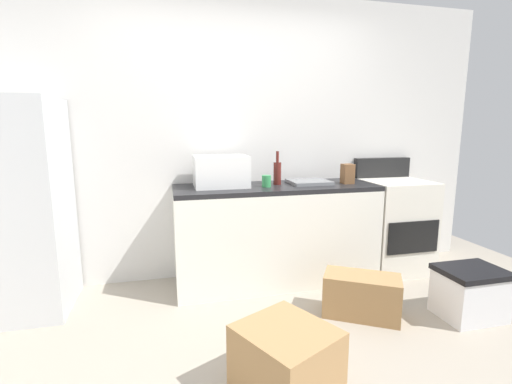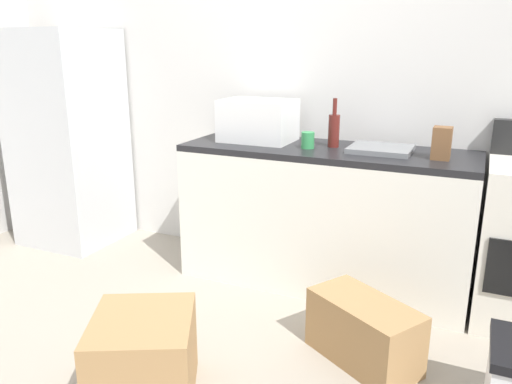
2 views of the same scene
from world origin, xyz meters
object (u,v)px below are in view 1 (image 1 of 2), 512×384
at_px(knife_block, 347,174).
at_px(cardboard_box_medium, 286,363).
at_px(stove_oven, 393,224).
at_px(microwave, 221,171).
at_px(refrigerator, 16,208).
at_px(coffee_mug, 266,181).
at_px(cardboard_box_large, 361,296).
at_px(wine_bottle, 277,172).
at_px(storage_bin, 470,293).

relative_size(knife_block, cardboard_box_medium, 0.38).
height_order(stove_oven, cardboard_box_medium, stove_oven).
bearing_deg(microwave, stove_oven, -1.45).
xyz_separation_m(refrigerator, coffee_mug, (1.95, -0.01, 0.14)).
distance_m(refrigerator, coffee_mug, 1.95).
height_order(knife_block, cardboard_box_large, knife_block).
xyz_separation_m(wine_bottle, cardboard_box_medium, (-0.40, -1.48, -0.82)).
bearing_deg(storage_bin, stove_oven, 90.12).
bearing_deg(microwave, coffee_mug, -15.50).
height_order(refrigerator, microwave, refrigerator).
xyz_separation_m(wine_bottle, coffee_mug, (-0.13, -0.11, -0.06)).
distance_m(microwave, storage_bin, 2.16).
distance_m(coffee_mug, cardboard_box_medium, 1.59).
height_order(refrigerator, coffee_mug, refrigerator).
distance_m(cardboard_box_large, storage_bin, 0.80).
relative_size(coffee_mug, storage_bin, 0.22).
bearing_deg(wine_bottle, coffee_mug, -140.32).
xyz_separation_m(coffee_mug, knife_block, (0.77, 0.01, 0.04)).
distance_m(microwave, coffee_mug, 0.40).
distance_m(wine_bottle, cardboard_box_medium, 1.74).
distance_m(wine_bottle, knife_block, 0.65).
relative_size(coffee_mug, cardboard_box_medium, 0.21).
relative_size(refrigerator, stove_oven, 1.48).
height_order(stove_oven, cardboard_box_large, stove_oven).
xyz_separation_m(coffee_mug, cardboard_box_medium, (-0.27, -1.37, -0.76)).
height_order(stove_oven, knife_block, stove_oven).
xyz_separation_m(coffee_mug, cardboard_box_large, (0.55, -0.71, -0.79)).
distance_m(refrigerator, cardboard_box_medium, 2.26).
height_order(wine_bottle, coffee_mug, wine_bottle).
relative_size(knife_block, storage_bin, 0.39).
bearing_deg(cardboard_box_large, stove_oven, 44.92).
bearing_deg(coffee_mug, cardboard_box_medium, -101.11).
relative_size(stove_oven, knife_block, 6.11).
relative_size(wine_bottle, cardboard_box_large, 0.54).
relative_size(stove_oven, cardboard_box_medium, 2.35).
bearing_deg(stove_oven, storage_bin, -89.88).
relative_size(refrigerator, storage_bin, 3.54).
distance_m(stove_oven, storage_bin, 1.02).
height_order(microwave, wine_bottle, wine_bottle).
relative_size(microwave, wine_bottle, 1.53).
bearing_deg(refrigerator, coffee_mug, -0.22).
height_order(coffee_mug, knife_block, knife_block).
xyz_separation_m(cardboard_box_large, cardboard_box_medium, (-0.82, -0.66, 0.03)).
relative_size(wine_bottle, coffee_mug, 3.00).
distance_m(refrigerator, wine_bottle, 2.09).
xyz_separation_m(refrigerator, storage_bin, (3.27, -0.93, -0.62)).
relative_size(refrigerator, knife_block, 9.04).
xyz_separation_m(wine_bottle, cardboard_box_large, (0.42, -0.82, -0.85)).
bearing_deg(wine_bottle, stove_oven, -2.21).
bearing_deg(cardboard_box_large, knife_block, 72.84).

